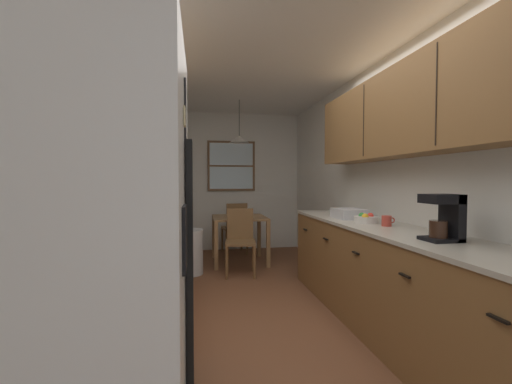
{
  "coord_description": "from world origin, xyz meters",
  "views": [
    {
      "loc": [
        -0.58,
        -2.5,
        1.3
      ],
      "look_at": [
        0.1,
        1.39,
        1.16
      ],
      "focal_mm": 22.92,
      "sensor_mm": 36.0,
      "label": 1
    }
  ],
  "objects_px": {
    "microwave_over_range": "(106,123)",
    "dining_table": "(239,224)",
    "stove_range": "(129,319)",
    "storage_canister": "(144,220)",
    "refrigerator": "(94,282)",
    "dining_chair_far": "(235,226)",
    "fruit_bowl": "(366,219)",
    "trash_bin": "(190,252)",
    "dish_rack": "(349,214)",
    "coffee_maker": "(445,216)",
    "dining_chair_near": "(240,238)",
    "mug_by_coffeemaker": "(387,221)"
  },
  "relations": [
    {
      "from": "fruit_bowl",
      "to": "mug_by_coffeemaker",
      "type": "bearing_deg",
      "value": -73.48
    },
    {
      "from": "refrigerator",
      "to": "mug_by_coffeemaker",
      "type": "relative_size",
      "value": 15.31
    },
    {
      "from": "storage_canister",
      "to": "mug_by_coffeemaker",
      "type": "xyz_separation_m",
      "value": [
        2.02,
        -0.05,
        -0.05
      ]
    },
    {
      "from": "dining_chair_near",
      "to": "dish_rack",
      "type": "relative_size",
      "value": 2.65
    },
    {
      "from": "stove_range",
      "to": "dining_chair_near",
      "type": "bearing_deg",
      "value": 68.25
    },
    {
      "from": "coffee_maker",
      "to": "fruit_bowl",
      "type": "relative_size",
      "value": 1.39
    },
    {
      "from": "dining_chair_near",
      "to": "mug_by_coffeemaker",
      "type": "distance_m",
      "value": 2.2
    },
    {
      "from": "stove_range",
      "to": "dining_table",
      "type": "distance_m",
      "value": 3.23
    },
    {
      "from": "dining_chair_far",
      "to": "stove_range",
      "type": "bearing_deg",
      "value": -105.87
    },
    {
      "from": "storage_canister",
      "to": "coffee_maker",
      "type": "height_order",
      "value": "coffee_maker"
    },
    {
      "from": "stove_range",
      "to": "microwave_over_range",
      "type": "relative_size",
      "value": 1.88
    },
    {
      "from": "stove_range",
      "to": "dish_rack",
      "type": "xyz_separation_m",
      "value": [
        1.96,
        1.16,
        0.48
      ]
    },
    {
      "from": "microwave_over_range",
      "to": "fruit_bowl",
      "type": "bearing_deg",
      "value": 20.97
    },
    {
      "from": "mug_by_coffeemaker",
      "to": "coffee_maker",
      "type": "bearing_deg",
      "value": -91.23
    },
    {
      "from": "coffee_maker",
      "to": "dish_rack",
      "type": "height_order",
      "value": "coffee_maker"
    },
    {
      "from": "dining_chair_far",
      "to": "storage_canister",
      "type": "height_order",
      "value": "storage_canister"
    },
    {
      "from": "dining_table",
      "to": "stove_range",
      "type": "bearing_deg",
      "value": -108.76
    },
    {
      "from": "stove_range",
      "to": "dining_chair_far",
      "type": "height_order",
      "value": "stove_range"
    },
    {
      "from": "microwave_over_range",
      "to": "dining_chair_far",
      "type": "distance_m",
      "value": 4.01
    },
    {
      "from": "stove_range",
      "to": "microwave_over_range",
      "type": "xyz_separation_m",
      "value": [
        -0.11,
        0.0,
        1.15
      ]
    },
    {
      "from": "dining_chair_far",
      "to": "coffee_maker",
      "type": "xyz_separation_m",
      "value": [
        0.96,
        -3.81,
        0.56
      ]
    },
    {
      "from": "microwave_over_range",
      "to": "dish_rack",
      "type": "relative_size",
      "value": 1.72
    },
    {
      "from": "dining_chair_far",
      "to": "fruit_bowl",
      "type": "bearing_deg",
      "value": -72.54
    },
    {
      "from": "storage_canister",
      "to": "coffee_maker",
      "type": "distance_m",
      "value": 2.14
    },
    {
      "from": "fruit_bowl",
      "to": "microwave_over_range",
      "type": "bearing_deg",
      "value": -159.03
    },
    {
      "from": "trash_bin",
      "to": "dining_table",
      "type": "bearing_deg",
      "value": 34.58
    },
    {
      "from": "microwave_over_range",
      "to": "dining_table",
      "type": "distance_m",
      "value": 3.42
    },
    {
      "from": "dining_chair_far",
      "to": "fruit_bowl",
      "type": "xyz_separation_m",
      "value": [
        0.91,
        -2.88,
        0.44
      ]
    },
    {
      "from": "dining_chair_near",
      "to": "fruit_bowl",
      "type": "xyz_separation_m",
      "value": [
        0.97,
        -1.66,
        0.44
      ]
    },
    {
      "from": "refrigerator",
      "to": "stove_range",
      "type": "bearing_deg",
      "value": 92.24
    },
    {
      "from": "coffee_maker",
      "to": "dining_chair_near",
      "type": "bearing_deg",
      "value": 111.66
    },
    {
      "from": "refrigerator",
      "to": "storage_canister",
      "type": "bearing_deg",
      "value": 91.46
    },
    {
      "from": "refrigerator",
      "to": "dining_table",
      "type": "distance_m",
      "value": 3.93
    },
    {
      "from": "coffee_maker",
      "to": "mug_by_coffeemaker",
      "type": "bearing_deg",
      "value": 88.77
    },
    {
      "from": "dining_chair_near",
      "to": "microwave_over_range",
      "type": "bearing_deg",
      "value": -114.0
    },
    {
      "from": "microwave_over_range",
      "to": "storage_canister",
      "type": "height_order",
      "value": "microwave_over_range"
    },
    {
      "from": "dining_table",
      "to": "dish_rack",
      "type": "bearing_deg",
      "value": -64.17
    },
    {
      "from": "dining_table",
      "to": "dish_rack",
      "type": "relative_size",
      "value": 2.42
    },
    {
      "from": "coffee_maker",
      "to": "dish_rack",
      "type": "bearing_deg",
      "value": 91.97
    },
    {
      "from": "mug_by_coffeemaker",
      "to": "trash_bin",
      "type": "bearing_deg",
      "value": 130.94
    },
    {
      "from": "storage_canister",
      "to": "stove_range",
      "type": "bearing_deg",
      "value": -89.48
    },
    {
      "from": "trash_bin",
      "to": "dish_rack",
      "type": "height_order",
      "value": "dish_rack"
    },
    {
      "from": "microwave_over_range",
      "to": "coffee_maker",
      "type": "bearing_deg",
      "value": -3.66
    },
    {
      "from": "fruit_bowl",
      "to": "dining_chair_far",
      "type": "bearing_deg",
      "value": 107.46
    },
    {
      "from": "storage_canister",
      "to": "refrigerator",
      "type": "bearing_deg",
      "value": -88.54
    },
    {
      "from": "stove_range",
      "to": "storage_canister",
      "type": "height_order",
      "value": "stove_range"
    },
    {
      "from": "stove_range",
      "to": "coffee_maker",
      "type": "height_order",
      "value": "coffee_maker"
    },
    {
      "from": "refrigerator",
      "to": "dining_chair_far",
      "type": "bearing_deg",
      "value": 77.0
    },
    {
      "from": "refrigerator",
      "to": "dining_chair_far",
      "type": "xyz_separation_m",
      "value": [
        1.01,
        4.4,
        -0.42
      ]
    },
    {
      "from": "storage_canister",
      "to": "fruit_bowl",
      "type": "relative_size",
      "value": 0.84
    }
  ]
}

